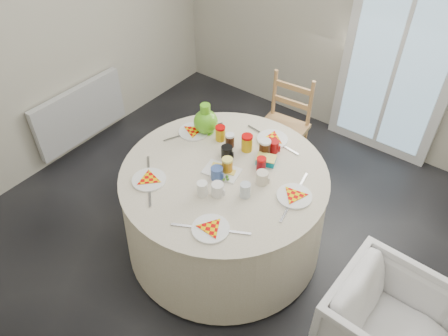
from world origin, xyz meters
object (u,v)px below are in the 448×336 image
Objects in this scene: armchair at (389,320)px; wooden_chair at (282,127)px; radiator at (80,114)px; table at (224,210)px; green_pitcher at (206,120)px.

wooden_chair is at bearing 54.03° from armchair.
wooden_chair is 1.33× the size of armchair.
radiator is 1.09× the size of wooden_chair.
table is (1.86, -0.16, -0.01)m from radiator.
armchair is (1.34, -0.12, 0.02)m from table.
radiator is 1.55m from green_pitcher.
table is 1.06m from wooden_chair.
armchair is 2.85× the size of green_pitcher.
wooden_chair reaches higher than table.
green_pitcher is at bearing 78.82° from armchair.
armchair is (1.48, -1.17, -0.08)m from wooden_chair.
green_pitcher is at bearing -113.73° from wooden_chair.
green_pitcher is at bearing 5.28° from radiator.
wooden_chair reaches higher than armchair.
table is 1.64× the size of wooden_chair.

